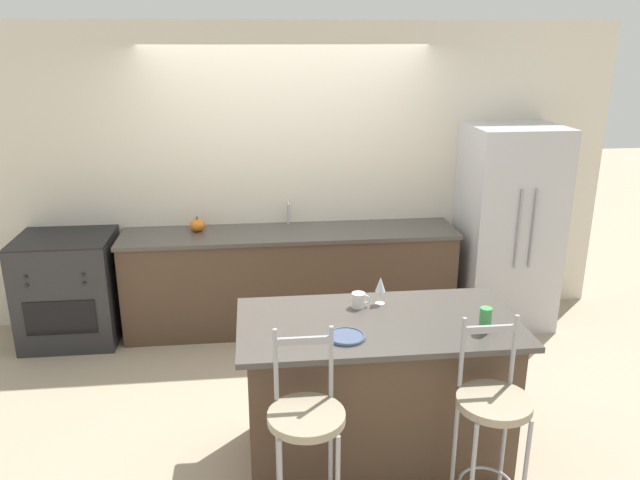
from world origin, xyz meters
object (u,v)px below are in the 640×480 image
Objects in this scene: bar_stool_far at (492,421)px; oven_range at (70,289)px; tumbler_cup at (485,320)px; pumpkin_decoration at (197,225)px; refrigerator at (507,227)px; dinner_plate at (346,336)px; coffee_mug at (359,300)px; bar_stool_near at (306,436)px; wine_glass at (380,285)px.

oven_range is at bearing 138.40° from bar_stool_far.
tumbler_cup reaches higher than pumpkin_decoration.
refrigerator is 2.73m from bar_stool_far.
dinner_plate is (-1.79, -2.06, 0.04)m from refrigerator.
tumbler_cup is 1.03× the size of pumpkin_decoration.
refrigerator is at bearing 64.54° from tumbler_cup.
coffee_mug is 2.14m from pumpkin_decoration.
refrigerator is at bearing 50.64° from bar_stool_near.
tumbler_cup is at bearing -115.46° from refrigerator.
wine_glass is 2.20m from pumpkin_decoration.
pumpkin_decoration is (-1.72, 2.65, 0.34)m from bar_stool_far.
refrigerator is 15.49× the size of coffee_mug.
wine_glass reaches higher than pumpkin_decoration.
refrigerator is at bearing 45.05° from coffee_mug.
bar_stool_far reaches higher than oven_range.
refrigerator reaches higher than bar_stool_near.
bar_stool_near is 0.99m from bar_stool_far.
refrigerator reaches higher than tumbler_cup.
bar_stool_far is 3.18m from pumpkin_decoration.
bar_stool_near reaches higher than tumbler_cup.
bar_stool_far is (2.83, -2.52, 0.16)m from oven_range.
refrigerator is 2.22m from wine_glass.
oven_range is 8.02× the size of coffee_mug.
bar_stool_near is at bearing -157.49° from tumbler_cup.
coffee_mug reaches higher than oven_range.
bar_stool_near is (-2.06, -2.51, -0.28)m from refrigerator.
coffee_mug is (-1.65, -1.65, 0.08)m from refrigerator.
bar_stool_far is 5.27× the size of dinner_plate.
refrigerator is at bearing -3.29° from pumpkin_decoration.
bar_stool_far is at bearing -30.66° from dinner_plate.
wine_glass reaches higher than tumbler_cup.
coffee_mug is 0.84× the size of pumpkin_decoration.
tumbler_cup reaches higher than dinner_plate.
bar_stool_near is at bearing -120.75° from dinner_plate.
oven_range is 3.14m from bar_stool_near.
oven_range is 6.54× the size of tumbler_cup.
bar_stool_near is at bearing -115.51° from coffee_mug.
wine_glass is at bearing -54.31° from pumpkin_decoration.
bar_stool_near is 1.14m from wine_glass.
oven_range is at bearing 179.65° from refrigerator.
wine_glass is 1.29× the size of pumpkin_decoration.
oven_range is 6.72× the size of pumpkin_decoration.
pumpkin_decoration is (-1.28, 1.78, -0.10)m from wine_glass.
coffee_mug reaches higher than dinner_plate.
bar_stool_near is 1.02m from coffee_mug.
coffee_mug is at bearing -36.67° from oven_range.
coffee_mug is at bearing 148.31° from tumbler_cup.
dinner_plate is 1.54× the size of tumbler_cup.
tumbler_cup is at bearing 22.51° from bar_stool_near.
refrigerator reaches higher than oven_range.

